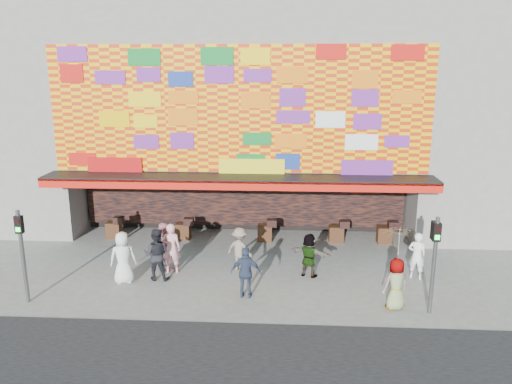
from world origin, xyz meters
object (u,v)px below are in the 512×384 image
signal_left (22,246)px  ped_i (164,246)px  ped_a (123,258)px  parasol (399,242)px  ped_h (417,256)px  signal_right (435,255)px  ped_g (396,284)px  ped_d (240,249)px  ped_c (156,254)px  ped_b (171,248)px  ped_e (246,273)px  ped_f (309,255)px

signal_left → ped_i: (3.66, 2.89, -0.98)m
ped_a → parasol: bearing=155.3°
ped_a → ped_h: bearing=169.5°
ped_a → ped_h: size_ratio=1.08×
signal_right → ped_h: (0.20, 2.51, -1.02)m
ped_g → ped_i: 8.19m
ped_g → ped_d: bearing=-50.1°
ped_g → parasol: 1.33m
ped_c → ped_i: (0.03, 0.95, -0.04)m
ped_b → ped_g: bearing=159.5°
ped_e → ped_f: ped_e is taller
ped_h → ped_b: bearing=21.4°
parasol → signal_right: bearing=-11.4°
ped_c → ped_d: size_ratio=1.15×
ped_a → signal_right: bearing=155.1°
ped_e → ped_d: bearing=-76.0°
signal_right → ped_h: size_ratio=1.79×
ped_g → ped_i: size_ratio=0.93×
ped_a → ped_b: bearing=-162.6°
ped_a → ped_c: ped_c is taller
signal_right → ped_d: signal_right is taller
ped_e → ped_g: size_ratio=1.04×
signal_left → ped_h: size_ratio=1.79×
ped_d → ped_e: size_ratio=0.95×
ped_f → ped_i: ped_i is taller
signal_right → parasol: bearing=168.6°
signal_right → parasol: size_ratio=1.63×
signal_right → ped_c: size_ratio=1.64×
ped_f → ped_g: ped_g is taller
signal_left → ped_i: bearing=38.3°
ped_a → ped_e: 4.34m
ped_d → ped_h: 6.19m
ped_c → ped_d: bearing=-159.2°
signal_right → ped_f: bearing=144.5°
ped_e → ped_i: bearing=-30.7°
ped_d → ped_h: bearing=-157.5°
ped_c → ped_h: ped_c is taller
signal_right → ped_g: bearing=168.6°
ped_a → ped_d: bearing=-177.0°
ped_b → ped_a: bearing=30.1°
ped_e → ped_f: 2.73m
ped_a → ped_b: 1.72m
ped_i → ped_c: bearing=116.3°
ped_c → ped_e: (3.19, -1.22, -0.08)m
signal_left → ped_e: (6.82, 0.73, -1.02)m
signal_right → ped_h: bearing=85.5°
ped_a → ped_b: size_ratio=0.98×
signal_right → ped_c: bearing=167.5°
signal_right → ped_e: (-5.58, 0.73, -1.02)m
signal_left → parasol: size_ratio=1.63×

